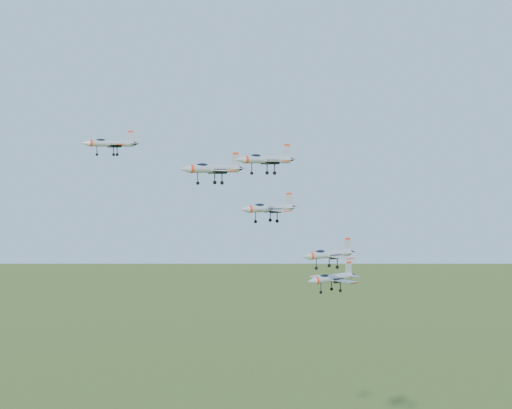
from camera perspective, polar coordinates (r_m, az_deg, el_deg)
jet_lead at (r=125.94m, az=-11.63°, el=4.83°), size 10.59×8.80×2.83m
jet_left_high at (r=115.79m, az=-3.53°, el=2.89°), size 12.44×10.21×3.34m
jet_right_high at (r=110.05m, az=0.73°, el=3.64°), size 11.41×9.39×3.05m
jet_left_low at (r=140.41m, az=0.98°, el=-0.28°), size 13.75×11.35×3.68m
jet_right_low at (r=121.41m, az=5.80°, el=-3.96°), size 11.83×9.73×3.17m
jet_trail at (r=139.19m, az=6.06°, el=-5.87°), size 13.23×10.94×3.54m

